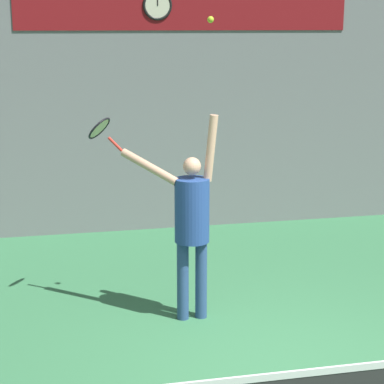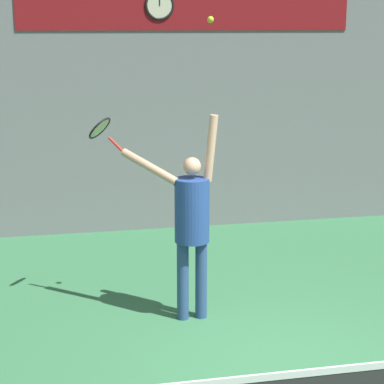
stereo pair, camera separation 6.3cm
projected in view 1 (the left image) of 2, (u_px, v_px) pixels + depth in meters
ground_plane at (299, 379)px, 6.44m from camera, size 18.00×18.00×0.00m
back_wall at (185, 71)px, 10.77m from camera, size 18.00×0.10×5.00m
sponsor_banner at (186, 5)px, 10.48m from camera, size 5.12×0.02×0.74m
scoreboard_clock at (157, 5)px, 10.37m from camera, size 0.44×0.04×0.44m
tennis_player at (191, 219)px, 7.52m from camera, size 1.01×0.65×2.28m
tennis_racket at (101, 130)px, 7.66m from camera, size 0.44×0.39×0.39m
tennis_ball at (211, 20)px, 6.97m from camera, size 0.07×0.07×0.07m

